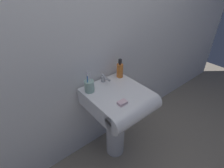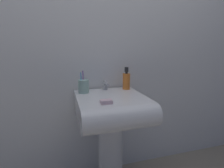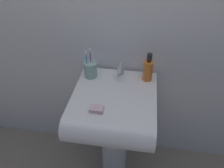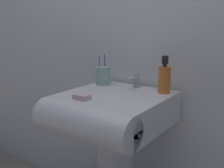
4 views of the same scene
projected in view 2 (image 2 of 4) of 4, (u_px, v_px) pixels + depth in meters
wall_back at (101, 42)px, 1.47m from camera, size 5.00×0.05×2.40m
sink_pedestal at (111, 154)px, 1.39m from camera, size 0.19×0.19×0.65m
sink_basin at (113, 108)px, 1.25m from camera, size 0.49×0.56×0.15m
faucet at (106, 86)px, 1.45m from camera, size 0.04×0.12×0.07m
toothbrush_cup at (84, 86)px, 1.36m from camera, size 0.08×0.08×0.19m
soap_bottle at (126, 80)px, 1.47m from camera, size 0.06×0.06×0.19m
bar_soap at (106, 102)px, 1.11m from camera, size 0.07×0.05×0.02m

